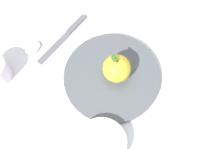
# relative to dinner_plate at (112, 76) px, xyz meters

# --- Properties ---
(ground_plane) EXTENTS (2.40, 2.40, 0.00)m
(ground_plane) POSITION_rel_dinner_plate_xyz_m (0.04, 0.01, -0.01)
(ground_plane) COLOR silver
(dinner_plate) EXTENTS (0.25, 0.25, 0.02)m
(dinner_plate) POSITION_rel_dinner_plate_xyz_m (0.00, 0.00, 0.00)
(dinner_plate) COLOR #4C5156
(dinner_plate) RESTS_ON ground_plane
(apple) EXTENTS (0.07, 0.07, 0.08)m
(apple) POSITION_rel_dinner_plate_xyz_m (-0.01, -0.01, 0.04)
(apple) COLOR gold
(apple) RESTS_ON dinner_plate
(side_bowl) EXTENTS (0.12, 0.12, 0.04)m
(side_bowl) POSITION_rel_dinner_plate_xyz_m (-0.10, 0.14, 0.01)
(side_bowl) COLOR #B2C6B2
(side_bowl) RESTS_ON ground_plane
(knife) EXTENTS (0.03, 0.19, 0.01)m
(knife) POSITION_rel_dinner_plate_xyz_m (0.18, -0.01, -0.01)
(knife) COLOR #59595E
(knife) RESTS_ON ground_plane
(spoon) EXTENTS (0.04, 0.18, 0.01)m
(spoon) POSITION_rel_dinner_plate_xyz_m (0.22, 0.06, -0.00)
(spoon) COLOR silver
(spoon) RESTS_ON ground_plane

